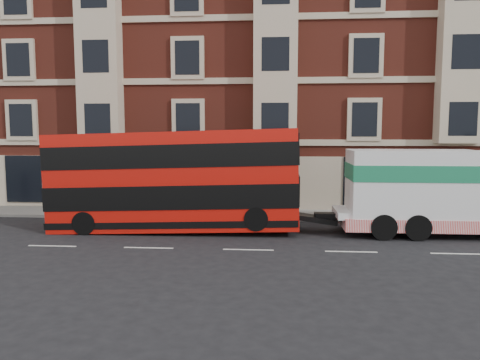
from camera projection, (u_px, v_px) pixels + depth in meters
name	position (u px, v px, depth m)	size (l,w,h in m)	color
ground	(248.00, 250.00, 18.42)	(120.00, 120.00, 0.00)	black
sidewalk	(256.00, 214.00, 25.85)	(90.00, 3.00, 0.15)	slate
victorian_terrace	(268.00, 52.00, 32.19)	(45.00, 12.00, 20.40)	maroon
lamp_post_west	(142.00, 169.00, 24.73)	(0.35, 0.15, 4.35)	black
double_decker_bus	(174.00, 179.00, 21.70)	(11.45, 2.63, 4.64)	red
tow_truck	(441.00, 190.00, 20.84)	(9.17, 2.71, 3.82)	white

